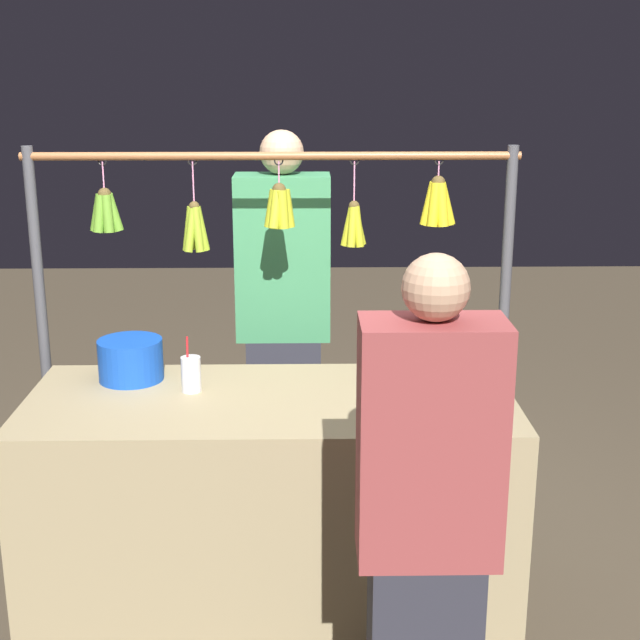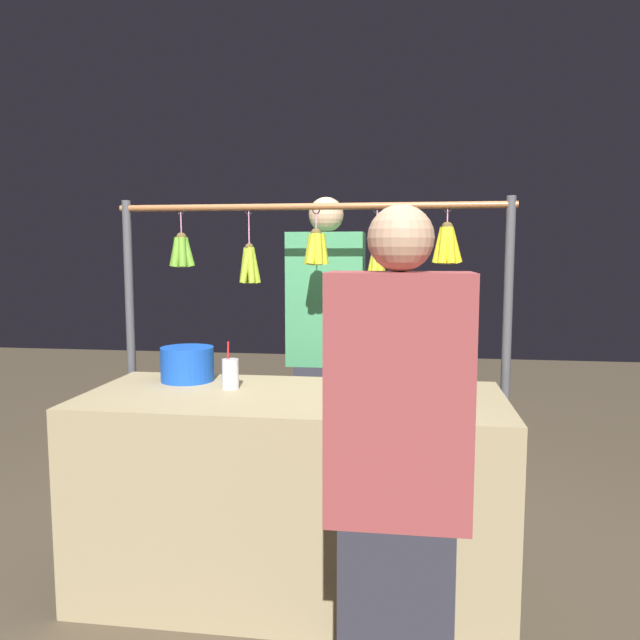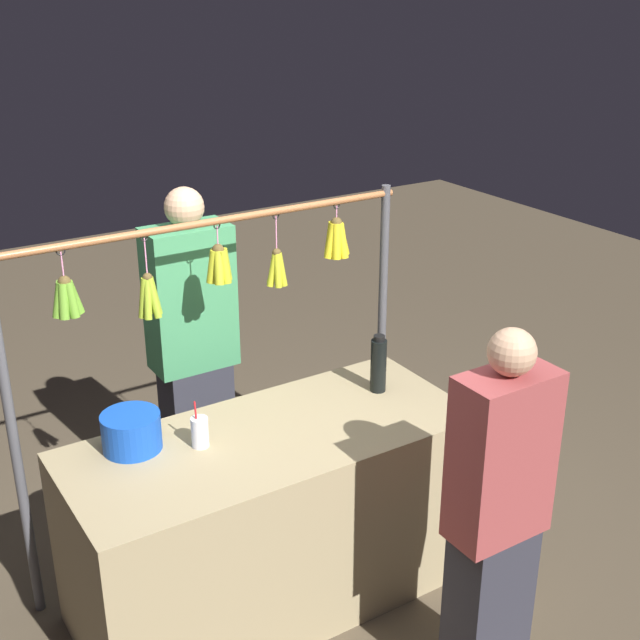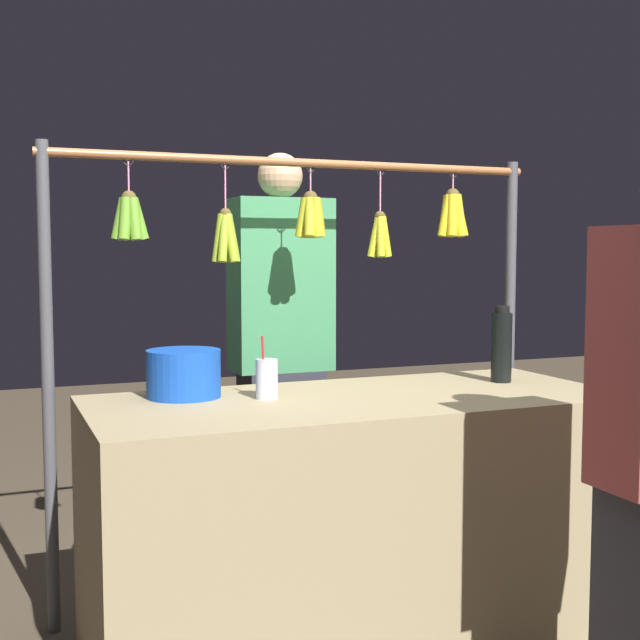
{
  "view_description": "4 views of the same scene",
  "coord_description": "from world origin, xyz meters",
  "px_view_note": "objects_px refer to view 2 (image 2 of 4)",
  "views": [
    {
      "loc": [
        -0.13,
        3.02,
        1.99
      ],
      "look_at": [
        -0.18,
        0.0,
        1.14
      ],
      "focal_mm": 50.25,
      "sensor_mm": 36.0,
      "label": 1
    },
    {
      "loc": [
        -0.46,
        2.46,
        1.44
      ],
      "look_at": [
        -0.12,
        0.0,
        1.16
      ],
      "focal_mm": 34.28,
      "sensor_mm": 36.0,
      "label": 2
    },
    {
      "loc": [
        1.49,
        2.74,
        2.67
      ],
      "look_at": [
        -0.25,
        0.0,
        1.32
      ],
      "focal_mm": 47.33,
      "sensor_mm": 36.0,
      "label": 3
    },
    {
      "loc": [
        1.14,
        2.48,
        1.33
      ],
      "look_at": [
        0.13,
        0.0,
        1.11
      ],
      "focal_mm": 46.81,
      "sensor_mm": 36.0,
      "label": 4
    }
  ],
  "objects_px": {
    "blue_bucket": "(187,364)",
    "drink_cup": "(230,374)",
    "customer_person": "(397,506)",
    "water_bottle": "(444,363)",
    "vendor_person": "(326,358)"
  },
  "relations": [
    {
      "from": "blue_bucket",
      "to": "drink_cup",
      "type": "bearing_deg",
      "value": 151.57
    },
    {
      "from": "drink_cup",
      "to": "customer_person",
      "type": "distance_m",
      "value": 1.23
    },
    {
      "from": "blue_bucket",
      "to": "drink_cup",
      "type": "distance_m",
      "value": 0.28
    },
    {
      "from": "vendor_person",
      "to": "customer_person",
      "type": "xyz_separation_m",
      "value": [
        -0.42,
        1.74,
        -0.09
      ]
    },
    {
      "from": "customer_person",
      "to": "blue_bucket",
      "type": "bearing_deg",
      "value": -48.45
    },
    {
      "from": "water_bottle",
      "to": "blue_bucket",
      "type": "xyz_separation_m",
      "value": [
        1.16,
        -0.12,
        -0.06
      ]
    },
    {
      "from": "drink_cup",
      "to": "vendor_person",
      "type": "bearing_deg",
      "value": -112.63
    },
    {
      "from": "water_bottle",
      "to": "vendor_person",
      "type": "bearing_deg",
      "value": -52.01
    },
    {
      "from": "blue_bucket",
      "to": "customer_person",
      "type": "height_order",
      "value": "customer_person"
    },
    {
      "from": "water_bottle",
      "to": "drink_cup",
      "type": "relative_size",
      "value": 1.36
    },
    {
      "from": "blue_bucket",
      "to": "drink_cup",
      "type": "height_order",
      "value": "drink_cup"
    },
    {
      "from": "drink_cup",
      "to": "customer_person",
      "type": "bearing_deg",
      "value": 127.1
    },
    {
      "from": "drink_cup",
      "to": "vendor_person",
      "type": "distance_m",
      "value": 0.83
    },
    {
      "from": "blue_bucket",
      "to": "vendor_person",
      "type": "bearing_deg",
      "value": -131.52
    },
    {
      "from": "vendor_person",
      "to": "customer_person",
      "type": "bearing_deg",
      "value": 103.43
    }
  ]
}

